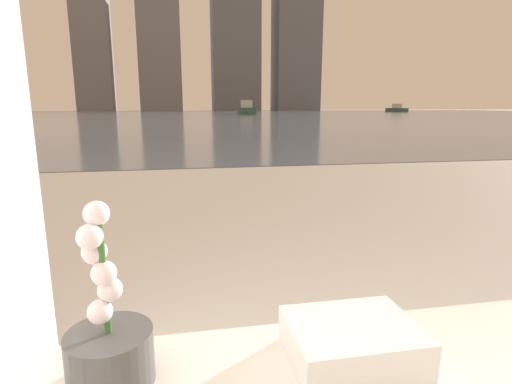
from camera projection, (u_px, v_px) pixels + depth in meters
potted_orchid at (109, 341)px, 0.72m from camera, size 0.16×0.16×0.34m
towel_stack at (352, 342)px, 0.79m from camera, size 0.25×0.20×0.08m
harbor_water at (183, 114)px, 59.72m from camera, size 180.00×110.00×0.01m
harbor_boat_1 at (397, 109)px, 83.62m from camera, size 3.42×4.74×1.70m
harbor_boat_2 at (246, 109)px, 55.83m from camera, size 1.88×5.23×1.95m
harbor_boat_3 at (6, 110)px, 56.52m from camera, size 3.60×4.69×1.69m
skyline_tower_1 at (93, 50)px, 106.12m from camera, size 9.33×6.78×31.63m
skyline_tower_2 at (160, 56)px, 109.53m from camera, size 11.09×12.08×29.47m
skyline_tower_3 at (235, 50)px, 112.88m from camera, size 13.10×10.49×33.72m
skyline_tower_4 at (296, 18)px, 114.24m from camera, size 12.58×10.34×51.66m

